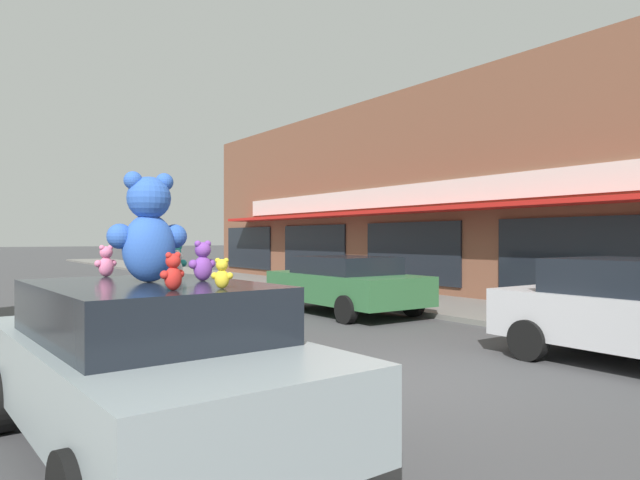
{
  "coord_description": "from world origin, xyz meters",
  "views": [
    {
      "loc": [
        -5.0,
        -5.52,
        1.88
      ],
      "look_at": [
        -0.35,
        1.12,
        1.85
      ],
      "focal_mm": 32.0,
      "sensor_mm": 36.0,
      "label": 1
    }
  ],
  "objects_px": {
    "teddy_bear_red": "(173,272)",
    "teddy_bear_giant": "(149,229)",
    "teddy_bear_yellow": "(222,274)",
    "teddy_bear_teal": "(175,261)",
    "plush_art_car": "(147,362)",
    "teddy_bear_pink": "(106,261)",
    "parked_car_far_center": "(346,283)",
    "teddy_bear_white": "(177,265)",
    "teddy_bear_purple": "(203,261)"
  },
  "relations": [
    {
      "from": "teddy_bear_white",
      "to": "teddy_bear_purple",
      "type": "bearing_deg",
      "value": 36.19
    },
    {
      "from": "teddy_bear_red",
      "to": "teddy_bear_purple",
      "type": "xyz_separation_m",
      "value": [
        0.57,
        0.77,
        0.04
      ]
    },
    {
      "from": "teddy_bear_yellow",
      "to": "teddy_bear_pink",
      "type": "bearing_deg",
      "value": -42.16
    },
    {
      "from": "teddy_bear_yellow",
      "to": "parked_car_far_center",
      "type": "relative_size",
      "value": 0.06
    },
    {
      "from": "teddy_bear_yellow",
      "to": "teddy_bear_teal",
      "type": "bearing_deg",
      "value": -60.26
    },
    {
      "from": "teddy_bear_giant",
      "to": "parked_car_far_center",
      "type": "bearing_deg",
      "value": -135.55
    },
    {
      "from": "plush_art_car",
      "to": "teddy_bear_red",
      "type": "xyz_separation_m",
      "value": [
        -0.07,
        -0.81,
        0.83
      ]
    },
    {
      "from": "teddy_bear_yellow",
      "to": "teddy_bear_red",
      "type": "bearing_deg",
      "value": 25.27
    },
    {
      "from": "teddy_bear_teal",
      "to": "teddy_bear_pink",
      "type": "distance_m",
      "value": 0.71
    },
    {
      "from": "teddy_bear_purple",
      "to": "teddy_bear_pink",
      "type": "height_order",
      "value": "teddy_bear_purple"
    },
    {
      "from": "plush_art_car",
      "to": "teddy_bear_giant",
      "type": "height_order",
      "value": "teddy_bear_giant"
    },
    {
      "from": "teddy_bear_purple",
      "to": "teddy_bear_yellow",
      "type": "bearing_deg",
      "value": 68.61
    },
    {
      "from": "teddy_bear_yellow",
      "to": "teddy_bear_teal",
      "type": "distance_m",
      "value": 1.52
    },
    {
      "from": "teddy_bear_giant",
      "to": "parked_car_far_center",
      "type": "distance_m",
      "value": 9.33
    },
    {
      "from": "plush_art_car",
      "to": "teddy_bear_red",
      "type": "relative_size",
      "value": 15.21
    },
    {
      "from": "teddy_bear_giant",
      "to": "teddy_bear_pink",
      "type": "height_order",
      "value": "teddy_bear_giant"
    },
    {
      "from": "teddy_bear_yellow",
      "to": "teddy_bear_white",
      "type": "relative_size",
      "value": 0.86
    },
    {
      "from": "teddy_bear_yellow",
      "to": "teddy_bear_purple",
      "type": "bearing_deg",
      "value": -66.72
    },
    {
      "from": "teddy_bear_white",
      "to": "teddy_bear_pink",
      "type": "xyz_separation_m",
      "value": [
        -0.51,
        0.63,
        0.02
      ]
    },
    {
      "from": "teddy_bear_pink",
      "to": "teddy_bear_white",
      "type": "bearing_deg",
      "value": 115.24
    },
    {
      "from": "teddy_bear_purple",
      "to": "teddy_bear_white",
      "type": "bearing_deg",
      "value": -89.47
    },
    {
      "from": "teddy_bear_teal",
      "to": "teddy_bear_purple",
      "type": "distance_m",
      "value": 0.67
    },
    {
      "from": "teddy_bear_red",
      "to": "teddy_bear_teal",
      "type": "xyz_separation_m",
      "value": [
        0.55,
        1.43,
        0.02
      ]
    },
    {
      "from": "teddy_bear_giant",
      "to": "teddy_bear_white",
      "type": "xyz_separation_m",
      "value": [
        0.39,
        0.33,
        -0.34
      ]
    },
    {
      "from": "teddy_bear_white",
      "to": "parked_car_far_center",
      "type": "xyz_separation_m",
      "value": [
        6.55,
        5.8,
        -0.85
      ]
    },
    {
      "from": "plush_art_car",
      "to": "parked_car_far_center",
      "type": "xyz_separation_m",
      "value": [
        6.99,
        6.22,
        -0.02
      ]
    },
    {
      "from": "teddy_bear_giant",
      "to": "teddy_bear_purple",
      "type": "xyz_separation_m",
      "value": [
        0.46,
        -0.14,
        -0.29
      ]
    },
    {
      "from": "teddy_bear_yellow",
      "to": "teddy_bear_white",
      "type": "height_order",
      "value": "teddy_bear_white"
    },
    {
      "from": "teddy_bear_yellow",
      "to": "parked_car_far_center",
      "type": "xyz_separation_m",
      "value": [
        6.68,
        7.11,
        -0.83
      ]
    },
    {
      "from": "teddy_bear_yellow",
      "to": "teddy_bear_red",
      "type": "height_order",
      "value": "teddy_bear_red"
    },
    {
      "from": "plush_art_car",
      "to": "teddy_bear_pink",
      "type": "relative_size",
      "value": 13.58
    },
    {
      "from": "plush_art_car",
      "to": "teddy_bear_giant",
      "type": "distance_m",
      "value": 1.17
    },
    {
      "from": "teddy_bear_teal",
      "to": "teddy_bear_purple",
      "type": "bearing_deg",
      "value": 112.7
    },
    {
      "from": "plush_art_car",
      "to": "teddy_bear_pink",
      "type": "bearing_deg",
      "value": 91.63
    },
    {
      "from": "teddy_bear_white",
      "to": "parked_car_far_center",
      "type": "height_order",
      "value": "teddy_bear_white"
    },
    {
      "from": "teddy_bear_pink",
      "to": "parked_car_far_center",
      "type": "xyz_separation_m",
      "value": [
        7.06,
        5.17,
        -0.87
      ]
    },
    {
      "from": "teddy_bear_red",
      "to": "teddy_bear_purple",
      "type": "relative_size",
      "value": 0.78
    },
    {
      "from": "teddy_bear_giant",
      "to": "teddy_bear_white",
      "type": "bearing_deg",
      "value": -136.48
    },
    {
      "from": "teddy_bear_giant",
      "to": "teddy_bear_white",
      "type": "height_order",
      "value": "teddy_bear_giant"
    },
    {
      "from": "plush_art_car",
      "to": "teddy_bear_teal",
      "type": "height_order",
      "value": "teddy_bear_teal"
    },
    {
      "from": "teddy_bear_red",
      "to": "teddy_bear_purple",
      "type": "bearing_deg",
      "value": -143.16
    },
    {
      "from": "teddy_bear_red",
      "to": "teddy_bear_giant",
      "type": "bearing_deg",
      "value": -113.69
    },
    {
      "from": "teddy_bear_yellow",
      "to": "teddy_bear_white",
      "type": "bearing_deg",
      "value": -58.97
    },
    {
      "from": "teddy_bear_pink",
      "to": "parked_car_far_center",
      "type": "bearing_deg",
      "value": -157.7
    },
    {
      "from": "plush_art_car",
      "to": "teddy_bear_pink",
      "type": "xyz_separation_m",
      "value": [
        -0.08,
        1.05,
        0.85
      ]
    },
    {
      "from": "teddy_bear_giant",
      "to": "parked_car_far_center",
      "type": "relative_size",
      "value": 0.23
    },
    {
      "from": "teddy_bear_yellow",
      "to": "parked_car_far_center",
      "type": "height_order",
      "value": "teddy_bear_yellow"
    },
    {
      "from": "teddy_bear_teal",
      "to": "teddy_bear_giant",
      "type": "bearing_deg",
      "value": 71.55
    },
    {
      "from": "teddy_bear_yellow",
      "to": "teddy_bear_red",
      "type": "distance_m",
      "value": 0.38
    },
    {
      "from": "plush_art_car",
      "to": "teddy_bear_teal",
      "type": "distance_m",
      "value": 1.16
    }
  ]
}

